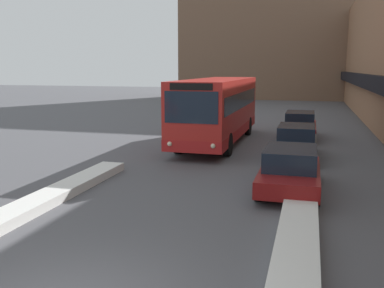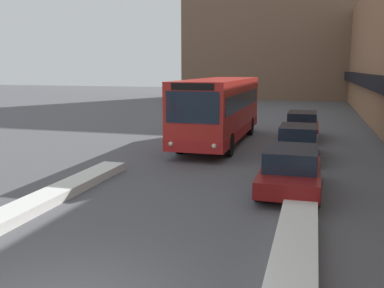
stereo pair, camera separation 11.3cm
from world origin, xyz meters
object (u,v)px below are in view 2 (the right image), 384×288
at_px(city_bus, 220,109).
at_px(parked_car_front, 291,170).
at_px(parked_car_back, 302,125).
at_px(parked_car_middle, 298,142).

height_order(city_bus, parked_car_front, city_bus).
bearing_deg(city_bus, parked_car_front, -63.04).
bearing_deg(parked_car_back, city_bus, -145.21).
distance_m(parked_car_front, parked_car_middle, 5.40).
relative_size(parked_car_front, parked_car_back, 0.98).
relative_size(parked_car_middle, parked_car_back, 0.98).
bearing_deg(parked_car_middle, parked_car_back, 90.00).
bearing_deg(city_bus, parked_car_middle, -33.36).
bearing_deg(parked_car_middle, parked_car_front, -90.00).
relative_size(city_bus, parked_car_front, 2.47).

